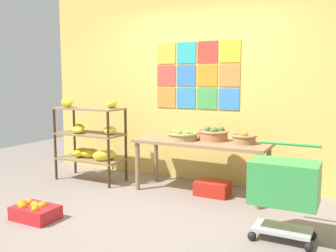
{
  "coord_description": "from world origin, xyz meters",
  "views": [
    {
      "loc": [
        2.03,
        -3.16,
        1.44
      ],
      "look_at": [
        -0.04,
        0.84,
        0.87
      ],
      "focal_mm": 39.46,
      "sensor_mm": 36.0,
      "label": 1
    }
  ],
  "objects_px": {
    "fruit_basket_back_right": "(244,138)",
    "orange_crate_foreground": "(35,211)",
    "fruit_basket_left": "(213,134)",
    "produce_crate_under_table": "(213,188)",
    "shopping_cart": "(284,186)",
    "display_table": "(201,147)",
    "banana_shelf_unit": "(91,136)",
    "fruit_basket_centre": "(182,135)"
  },
  "relations": [
    {
      "from": "fruit_basket_back_right",
      "to": "orange_crate_foreground",
      "type": "distance_m",
      "value": 2.49
    },
    {
      "from": "fruit_basket_left",
      "to": "produce_crate_under_table",
      "type": "relative_size",
      "value": 0.93
    },
    {
      "from": "shopping_cart",
      "to": "display_table",
      "type": "bearing_deg",
      "value": 134.49
    },
    {
      "from": "fruit_basket_left",
      "to": "orange_crate_foreground",
      "type": "xyz_separation_m",
      "value": [
        -1.29,
        -1.75,
        -0.66
      ]
    },
    {
      "from": "banana_shelf_unit",
      "to": "shopping_cart",
      "type": "xyz_separation_m",
      "value": [
        2.81,
        -0.79,
        -0.15
      ]
    },
    {
      "from": "fruit_basket_left",
      "to": "banana_shelf_unit",
      "type": "bearing_deg",
      "value": -170.65
    },
    {
      "from": "banana_shelf_unit",
      "to": "fruit_basket_back_right",
      "type": "height_order",
      "value": "banana_shelf_unit"
    },
    {
      "from": "fruit_basket_back_right",
      "to": "orange_crate_foreground",
      "type": "bearing_deg",
      "value": -135.49
    },
    {
      "from": "fruit_basket_centre",
      "to": "orange_crate_foreground",
      "type": "xyz_separation_m",
      "value": [
        -0.94,
        -1.59,
        -0.65
      ]
    },
    {
      "from": "fruit_basket_back_right",
      "to": "shopping_cart",
      "type": "height_order",
      "value": "shopping_cart"
    },
    {
      "from": "fruit_basket_back_right",
      "to": "shopping_cart",
      "type": "relative_size",
      "value": 0.35
    },
    {
      "from": "orange_crate_foreground",
      "to": "shopping_cart",
      "type": "xyz_separation_m",
      "value": [
        2.37,
        0.67,
        0.42
      ]
    },
    {
      "from": "display_table",
      "to": "fruit_basket_left",
      "type": "distance_m",
      "value": 0.23
    },
    {
      "from": "fruit_basket_centre",
      "to": "fruit_basket_back_right",
      "type": "distance_m",
      "value": 0.78
    },
    {
      "from": "produce_crate_under_table",
      "to": "shopping_cart",
      "type": "relative_size",
      "value": 0.48
    },
    {
      "from": "fruit_basket_centre",
      "to": "fruit_basket_left",
      "type": "relative_size",
      "value": 1.03
    },
    {
      "from": "fruit_basket_centre",
      "to": "produce_crate_under_table",
      "type": "bearing_deg",
      "value": 4.21
    },
    {
      "from": "produce_crate_under_table",
      "to": "shopping_cart",
      "type": "distance_m",
      "value": 1.45
    },
    {
      "from": "banana_shelf_unit",
      "to": "orange_crate_foreground",
      "type": "bearing_deg",
      "value": -73.17
    },
    {
      "from": "produce_crate_under_table",
      "to": "orange_crate_foreground",
      "type": "distance_m",
      "value": 2.1
    },
    {
      "from": "shopping_cart",
      "to": "fruit_basket_back_right",
      "type": "bearing_deg",
      "value": 116.05
    },
    {
      "from": "fruit_basket_back_right",
      "to": "produce_crate_under_table",
      "type": "height_order",
      "value": "fruit_basket_back_right"
    },
    {
      "from": "banana_shelf_unit",
      "to": "shopping_cart",
      "type": "height_order",
      "value": "banana_shelf_unit"
    },
    {
      "from": "display_table",
      "to": "produce_crate_under_table",
      "type": "bearing_deg",
      "value": -0.64
    },
    {
      "from": "fruit_basket_centre",
      "to": "orange_crate_foreground",
      "type": "relative_size",
      "value": 0.87
    },
    {
      "from": "display_table",
      "to": "orange_crate_foreground",
      "type": "height_order",
      "value": "display_table"
    },
    {
      "from": "fruit_basket_back_right",
      "to": "orange_crate_foreground",
      "type": "height_order",
      "value": "fruit_basket_back_right"
    },
    {
      "from": "produce_crate_under_table",
      "to": "orange_crate_foreground",
      "type": "bearing_deg",
      "value": -129.74
    },
    {
      "from": "display_table",
      "to": "fruit_basket_centre",
      "type": "bearing_deg",
      "value": -172.61
    },
    {
      "from": "display_table",
      "to": "banana_shelf_unit",
      "type": "bearing_deg",
      "value": -174.68
    },
    {
      "from": "fruit_basket_back_right",
      "to": "display_table",
      "type": "bearing_deg",
      "value": -173.11
    },
    {
      "from": "orange_crate_foreground",
      "to": "shopping_cart",
      "type": "height_order",
      "value": "shopping_cart"
    },
    {
      "from": "produce_crate_under_table",
      "to": "fruit_basket_centre",
      "type": "bearing_deg",
      "value": -175.79
    },
    {
      "from": "fruit_basket_left",
      "to": "orange_crate_foreground",
      "type": "distance_m",
      "value": 2.28
    },
    {
      "from": "display_table",
      "to": "fruit_basket_centre",
      "type": "relative_size",
      "value": 4.24
    },
    {
      "from": "banana_shelf_unit",
      "to": "fruit_basket_back_right",
      "type": "distance_m",
      "value": 2.17
    },
    {
      "from": "orange_crate_foreground",
      "to": "produce_crate_under_table",
      "type": "bearing_deg",
      "value": 50.26
    },
    {
      "from": "fruit_basket_back_right",
      "to": "fruit_basket_left",
      "type": "bearing_deg",
      "value": 170.46
    },
    {
      "from": "fruit_basket_centre",
      "to": "fruit_basket_left",
      "type": "xyz_separation_m",
      "value": [
        0.36,
        0.17,
        0.01
      ]
    },
    {
      "from": "banana_shelf_unit",
      "to": "fruit_basket_left",
      "type": "relative_size",
      "value": 3.06
    },
    {
      "from": "shopping_cart",
      "to": "orange_crate_foreground",
      "type": "bearing_deg",
      "value": -171.08
    },
    {
      "from": "fruit_basket_centre",
      "to": "shopping_cart",
      "type": "relative_size",
      "value": 0.47
    }
  ]
}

